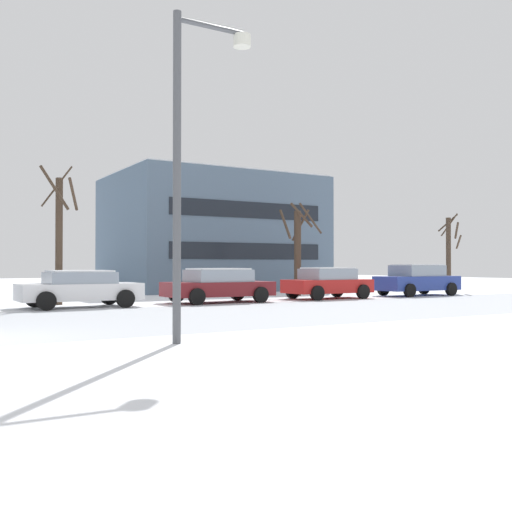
% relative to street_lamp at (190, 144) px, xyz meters
% --- Properties ---
extents(street_lamp, '(1.70, 0.36, 6.42)m').
position_rel_street_lamp_xyz_m(street_lamp, '(0.00, 0.00, 0.00)').
color(street_lamp, '#4C4F54').
rests_on(street_lamp, ground).
extents(parked_car_white, '(4.19, 2.13, 1.32)m').
position_rel_street_lamp_xyz_m(parked_car_white, '(0.68, 10.87, -3.17)').
color(parked_car_white, white).
rests_on(parked_car_white, ground).
extents(parked_car_maroon, '(4.36, 2.15, 1.38)m').
position_rel_street_lamp_xyz_m(parked_car_maroon, '(6.20, 10.82, -3.15)').
color(parked_car_maroon, maroon).
rests_on(parked_car_maroon, ground).
extents(parked_car_red, '(3.96, 2.08, 1.41)m').
position_rel_street_lamp_xyz_m(parked_car_red, '(11.71, 10.82, -3.14)').
color(parked_car_red, red).
rests_on(parked_car_red, ground).
extents(parked_car_blue, '(4.40, 2.02, 1.56)m').
position_rel_street_lamp_xyz_m(parked_car_blue, '(17.23, 10.75, -3.08)').
color(parked_car_blue, '#283D93').
rests_on(parked_car_blue, ground).
extents(tree_far_right, '(1.58, 1.43, 5.42)m').
position_rel_street_lamp_xyz_m(tree_far_right, '(0.39, 12.74, -1.19)').
color(tree_far_right, '#423326').
rests_on(tree_far_right, ground).
extents(tree_far_mid, '(0.97, 1.61, 4.44)m').
position_rel_street_lamp_xyz_m(tree_far_mid, '(21.60, 12.56, -1.60)').
color(tree_far_mid, '#423326').
rests_on(tree_far_mid, ground).
extents(tree_far_left, '(1.92, 1.92, 4.54)m').
position_rel_street_lamp_xyz_m(tree_far_left, '(12.07, 13.69, -1.50)').
color(tree_far_left, '#423326').
rests_on(tree_far_left, ground).
extents(building_far_right, '(11.82, 9.17, 6.93)m').
position_rel_street_lamp_xyz_m(building_far_right, '(11.73, 22.46, -0.40)').
color(building_far_right, slate).
rests_on(building_far_right, ground).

